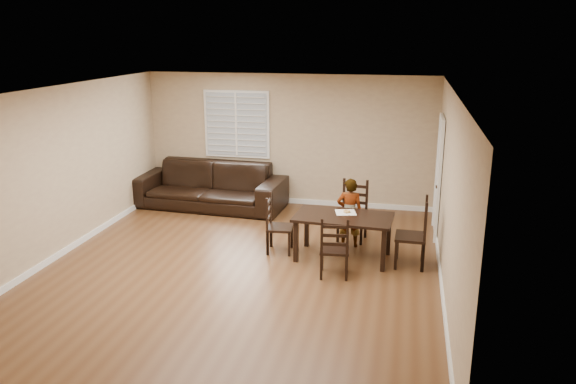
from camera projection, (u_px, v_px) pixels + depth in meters
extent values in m
plane|color=brown|center=(241.00, 267.00, 8.66)|extent=(7.00, 7.00, 0.00)
cube|color=tan|center=(289.00, 140.00, 11.58)|extent=(6.00, 0.04, 2.70)
cube|color=tan|center=(124.00, 282.00, 5.00)|extent=(6.00, 0.04, 2.70)
cube|color=tan|center=(58.00, 173.00, 8.89)|extent=(0.04, 7.00, 2.70)
cube|color=tan|center=(449.00, 195.00, 7.68)|extent=(0.04, 7.00, 2.70)
cube|color=white|center=(237.00, 91.00, 7.92)|extent=(6.00, 7.00, 0.04)
cube|color=white|center=(237.00, 124.00, 11.67)|extent=(1.40, 0.08, 1.40)
cube|color=white|center=(438.00, 178.00, 9.84)|extent=(0.06, 0.94, 2.05)
cylinder|color=#332114|center=(437.00, 187.00, 9.59)|extent=(0.06, 0.06, 0.02)
cube|color=white|center=(289.00, 201.00, 11.92)|extent=(6.00, 0.03, 0.10)
cube|color=white|center=(68.00, 249.00, 9.25)|extent=(0.03, 7.00, 0.10)
cube|color=white|center=(441.00, 282.00, 8.04)|extent=(0.03, 7.00, 0.10)
cube|color=black|center=(344.00, 217.00, 8.83)|extent=(1.58, 0.96, 0.04)
cube|color=black|center=(296.00, 242.00, 8.79)|extent=(0.07, 0.07, 0.67)
cube|color=black|center=(383.00, 251.00, 8.43)|extent=(0.07, 0.07, 0.67)
cube|color=black|center=(307.00, 227.00, 9.43)|extent=(0.07, 0.07, 0.67)
cube|color=black|center=(389.00, 235.00, 9.07)|extent=(0.07, 0.07, 0.67)
cube|color=black|center=(352.00, 215.00, 9.69)|extent=(0.52, 0.49, 0.04)
cube|color=black|center=(355.00, 208.00, 9.85)|extent=(0.47, 0.10, 1.04)
cube|color=black|center=(338.00, 230.00, 9.65)|extent=(0.05, 0.05, 0.43)
cube|color=black|center=(361.00, 233.00, 9.52)|extent=(0.05, 0.05, 0.43)
cube|color=black|center=(343.00, 224.00, 9.99)|extent=(0.05, 0.05, 0.43)
cube|color=black|center=(366.00, 226.00, 9.86)|extent=(0.05, 0.05, 0.43)
cube|color=black|center=(334.00, 250.00, 8.27)|extent=(0.47, 0.44, 0.04)
cube|color=black|center=(334.00, 250.00, 8.08)|extent=(0.42, 0.09, 0.94)
cube|color=black|center=(346.00, 259.00, 8.47)|extent=(0.04, 0.04, 0.39)
cube|color=black|center=(322.00, 258.00, 8.51)|extent=(0.04, 0.04, 0.39)
cube|color=black|center=(347.00, 268.00, 8.15)|extent=(0.04, 0.04, 0.39)
cube|color=black|center=(321.00, 267.00, 8.18)|extent=(0.04, 0.04, 0.39)
cube|color=black|center=(280.00, 228.00, 9.18)|extent=(0.44, 0.47, 0.04)
cube|color=black|center=(269.00, 223.00, 9.19)|extent=(0.08, 0.44, 0.97)
cube|color=black|center=(289.00, 245.00, 9.04)|extent=(0.04, 0.04, 0.40)
cube|color=black|center=(292.00, 236.00, 9.40)|extent=(0.04, 0.04, 0.40)
cube|color=black|center=(268.00, 244.00, 9.08)|extent=(0.04, 0.04, 0.40)
cube|color=black|center=(271.00, 236.00, 9.44)|extent=(0.04, 0.04, 0.40)
cube|color=black|center=(410.00, 237.00, 8.62)|extent=(0.47, 0.50, 0.04)
cube|color=black|center=(425.00, 233.00, 8.55)|extent=(0.06, 0.49, 1.09)
cube|color=black|center=(397.00, 246.00, 8.93)|extent=(0.04, 0.04, 0.45)
cube|color=black|center=(396.00, 256.00, 8.53)|extent=(0.04, 0.04, 0.45)
cube|color=black|center=(423.00, 248.00, 8.84)|extent=(0.04, 0.04, 0.45)
cube|color=black|center=(422.00, 258.00, 8.44)|extent=(0.04, 0.04, 0.45)
imported|color=gray|center=(349.00, 213.00, 9.37)|extent=(0.46, 0.33, 1.19)
cube|color=beige|center=(346.00, 212.00, 8.98)|extent=(0.38, 0.38, 0.00)
torus|color=#C28E45|center=(347.00, 211.00, 8.97)|extent=(0.11, 0.11, 0.04)
torus|color=white|center=(347.00, 211.00, 8.97)|extent=(0.10, 0.10, 0.02)
imported|color=black|center=(209.00, 186.00, 11.56)|extent=(3.17, 1.39, 0.91)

